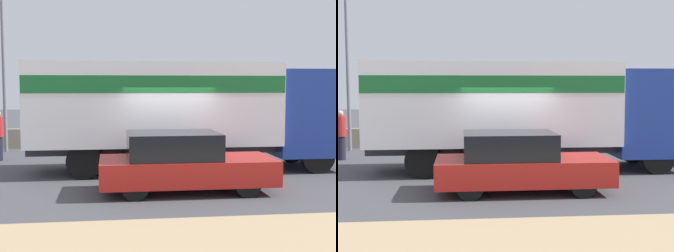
% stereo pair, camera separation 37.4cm
% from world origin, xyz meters
% --- Properties ---
extents(ground_plane, '(80.00, 80.00, 0.00)m').
position_xyz_m(ground_plane, '(0.00, 0.00, 0.00)').
color(ground_plane, '#47474C').
extents(stone_wall_backdrop, '(60.00, 0.35, 0.79)m').
position_xyz_m(stone_wall_backdrop, '(0.00, 7.88, 0.40)').
color(stone_wall_backdrop, gray).
rests_on(stone_wall_backdrop, ground_plane).
extents(street_lamp, '(0.56, 0.28, 7.81)m').
position_xyz_m(street_lamp, '(-5.61, 6.97, 4.47)').
color(street_lamp, slate).
rests_on(street_lamp, ground_plane).
extents(box_truck, '(9.44, 2.60, 3.20)m').
position_xyz_m(box_truck, '(0.60, 2.16, 1.95)').
color(box_truck, navy).
rests_on(box_truck, ground_plane).
extents(car_hatchback, '(4.14, 1.75, 1.44)m').
position_xyz_m(car_hatchback, '(0.11, -0.72, 0.71)').
color(car_hatchback, '#B21E19').
rests_on(car_hatchback, ground_plane).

